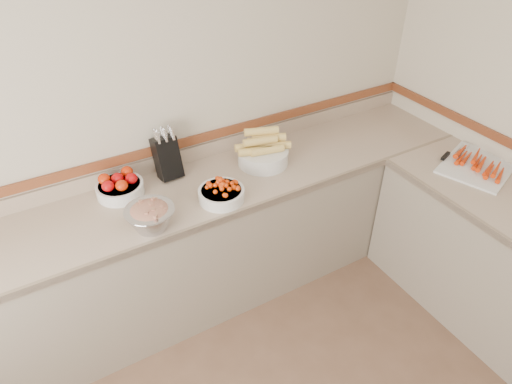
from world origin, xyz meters
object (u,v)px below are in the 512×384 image
knife_block (167,157)px  cherry_tomato_bowl (221,193)px  tomato_bowl (120,186)px  rhubarb_bowl (150,216)px  corn_bowl (263,152)px  cutting_board (477,164)px

knife_block → cherry_tomato_bowl: knife_block is taller
tomato_bowl → rhubarb_bowl: (0.06, -0.38, 0.02)m
knife_block → corn_bowl: (0.59, -0.17, -0.06)m
cherry_tomato_bowl → cutting_board: cherry_tomato_bowl is taller
rhubarb_bowl → cutting_board: (2.03, -0.48, -0.06)m
tomato_bowl → rhubarb_bowl: bearing=-81.8°
corn_bowl → rhubarb_bowl: (-0.86, -0.26, -0.00)m
corn_bowl → cutting_board: (1.18, -0.74, -0.06)m
cherry_tomato_bowl → cutting_board: 1.68m
tomato_bowl → corn_bowl: corn_bowl is taller
tomato_bowl → cherry_tomato_bowl: cherry_tomato_bowl is taller
tomato_bowl → rhubarb_bowl: 0.39m
cutting_board → tomato_bowl: bearing=157.5°
cutting_board → corn_bowl: bearing=147.8°
cutting_board → knife_block: bearing=152.7°
tomato_bowl → corn_bowl: (0.91, -0.12, 0.02)m
corn_bowl → rhubarb_bowl: 0.89m
knife_block → corn_bowl: knife_block is taller
tomato_bowl → corn_bowl: 0.92m
cherry_tomato_bowl → cutting_board: bearing=-17.9°
knife_block → tomato_bowl: (-0.32, -0.05, -0.08)m
corn_bowl → tomato_bowl: bearing=172.2°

